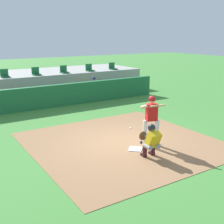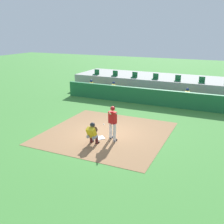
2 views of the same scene
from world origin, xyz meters
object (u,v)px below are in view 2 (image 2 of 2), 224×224
batter_at_plate (112,121)px  stadium_seat_1 (115,75)px  catcher_crouched (93,132)px  stadium_seat_5 (202,81)px  home_plate (100,138)px  dugout_player_1 (113,89)px  stadium_seat_4 (178,79)px  dugout_player_2 (187,97)px  stadium_seat_2 (134,76)px  stadium_seat_0 (96,73)px  stadium_seat_3 (155,78)px  dugout_player_0 (91,87)px

batter_at_plate → stadium_seat_1: bearing=113.5°
catcher_crouched → stadium_seat_5: size_ratio=3.18×
home_plate → dugout_player_1: bearing=110.0°
stadium_seat_4 → stadium_seat_5: same height
stadium_seat_4 → dugout_player_2: bearing=-61.1°
dugout_player_2 → stadium_seat_4: bearing=118.9°
stadium_seat_1 → stadium_seat_2: 1.86m
dugout_player_1 → stadium_seat_5: 7.03m
stadium_seat_1 → stadium_seat_0: bearing=180.0°
batter_at_plate → stadium_seat_5: 10.58m
stadium_seat_3 → stadium_seat_5: 3.71m
dugout_player_1 → stadium_seat_4: 5.30m
dugout_player_0 → stadium_seat_0: bearing=104.3°
stadium_seat_0 → stadium_seat_1: 1.86m
stadium_seat_1 → stadium_seat_2: size_ratio=1.00×
stadium_seat_2 → stadium_seat_5: same height
dugout_player_0 → stadium_seat_3: size_ratio=2.71×
stadium_seat_2 → dugout_player_1: bearing=-118.5°
batter_at_plate → stadium_seat_1: stadium_seat_1 is taller
home_plate → stadium_seat_3: (0.00, 10.18, 1.51)m
dugout_player_2 → dugout_player_0: bearing=180.0°
dugout_player_1 → dugout_player_2: 5.94m
batter_at_plate → stadium_seat_1: size_ratio=3.76×
catcher_crouched → stadium_seat_4: size_ratio=3.18×
stadium_seat_0 → stadium_seat_5: 9.29m
dugout_player_1 → stadium_seat_2: stadium_seat_2 is taller
dugout_player_2 → stadium_seat_5: 2.33m
home_plate → stadium_seat_3: 10.29m
stadium_seat_0 → stadium_seat_2: same height
dugout_player_2 → stadium_seat_5: stadium_seat_5 is taller
dugout_player_0 → stadium_seat_3: (5.05, 2.03, 0.86)m
dugout_player_2 → catcher_crouched: bearing=-108.4°
dugout_player_0 → stadium_seat_3: bearing=21.9°
catcher_crouched → stadium_seat_3: bearing=90.0°
catcher_crouched → stadium_seat_1: bearing=108.8°
dugout_player_2 → stadium_seat_5: bearing=70.1°
batter_at_plate → catcher_crouched: (-0.68, -0.83, -0.43)m
stadium_seat_0 → stadium_seat_3: 5.57m
stadium_seat_5 → batter_at_plate: bearing=-106.6°
dugout_player_0 → stadium_seat_0: (-0.52, 2.03, 0.86)m
catcher_crouched → stadium_seat_3: 11.00m
catcher_crouched → stadium_seat_2: 11.15m
stadium_seat_0 → catcher_crouched: bearing=-63.0°
dugout_player_1 → stadium_seat_0: (-2.61, 2.03, 0.86)m
home_plate → stadium_seat_1: bearing=110.0°
catcher_crouched → dugout_player_2: (2.97, 8.92, 0.07)m
stadium_seat_1 → batter_at_plate: bearing=-66.5°
home_plate → dugout_player_1: dugout_player_1 is taller
stadium_seat_0 → stadium_seat_1: same height
stadium_seat_0 → home_plate: bearing=-61.3°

